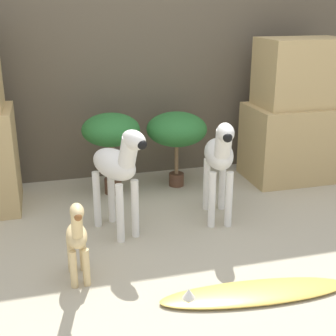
% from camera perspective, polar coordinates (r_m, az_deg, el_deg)
% --- Properties ---
extents(ground_plane, '(14.00, 14.00, 0.00)m').
position_cam_1_polar(ground_plane, '(2.51, 2.21, -12.17)').
color(ground_plane, '#B2A88E').
extents(wall_back, '(6.40, 0.08, 2.20)m').
position_cam_1_polar(wall_back, '(3.65, -5.03, 15.99)').
color(wall_back, brown).
rests_on(wall_back, ground_plane).
extents(rock_pillar_right, '(0.76, 0.49, 1.08)m').
position_cam_1_polar(rock_pillar_right, '(3.75, 15.51, 6.07)').
color(rock_pillar_right, tan).
rests_on(rock_pillar_right, ground_plane).
extents(zebra_right, '(0.25, 0.51, 0.68)m').
position_cam_1_polar(zebra_right, '(2.89, 6.31, 1.34)').
color(zebra_right, white).
rests_on(zebra_right, ground_plane).
extents(zebra_left, '(0.32, 0.50, 0.68)m').
position_cam_1_polar(zebra_left, '(2.71, -6.15, 0.12)').
color(zebra_left, white).
rests_on(zebra_left, ground_plane).
extents(giraffe_figurine, '(0.11, 0.32, 0.47)m').
position_cam_1_polar(giraffe_figurine, '(2.33, -11.02, -8.28)').
color(giraffe_figurine, '#E0C184').
rests_on(giraffe_figurine, ground_plane).
extents(potted_palm_front, '(0.41, 0.41, 0.59)m').
position_cam_1_polar(potted_palm_front, '(3.32, -6.98, 4.31)').
color(potted_palm_front, '#513323').
rests_on(potted_palm_front, ground_plane).
extents(potted_palm_back, '(0.45, 0.45, 0.57)m').
position_cam_1_polar(potted_palm_back, '(3.45, 1.07, 4.60)').
color(potted_palm_back, '#513323').
rests_on(potted_palm_back, ground_plane).
extents(surfboard, '(0.94, 0.29, 0.07)m').
position_cam_1_polar(surfboard, '(2.34, 10.30, -14.72)').
color(surfboard, gold).
rests_on(surfboard, ground_plane).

